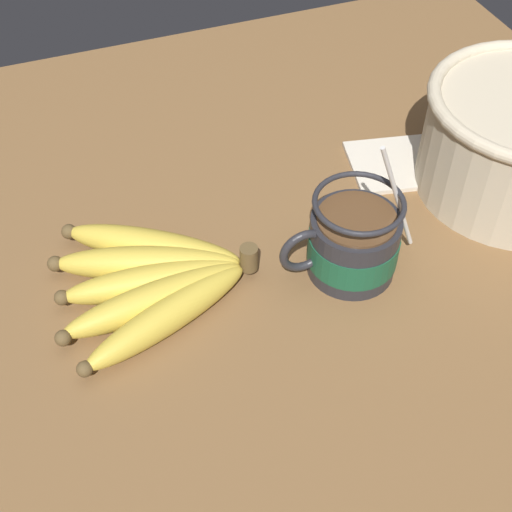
# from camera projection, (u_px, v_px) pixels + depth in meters

# --- Properties ---
(table) EXTENTS (1.11, 1.11, 0.04)m
(table) POSITION_uv_depth(u_px,v_px,m) (279.00, 299.00, 0.79)
(table) COLOR brown
(table) RESTS_ON ground
(coffee_mug) EXTENTS (0.16, 0.10, 0.17)m
(coffee_mug) POSITION_uv_depth(u_px,v_px,m) (352.00, 243.00, 0.76)
(coffee_mug) COLOR #28282D
(coffee_mug) RESTS_ON table
(banana_bunch) EXTENTS (0.23, 0.22, 0.04)m
(banana_bunch) POSITION_uv_depth(u_px,v_px,m) (154.00, 279.00, 0.76)
(banana_bunch) COLOR brown
(banana_bunch) RESTS_ON table
(napkin) EXTENTS (0.16, 0.13, 0.01)m
(napkin) POSITION_uv_depth(u_px,v_px,m) (408.00, 163.00, 0.92)
(napkin) COLOR beige
(napkin) RESTS_ON table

